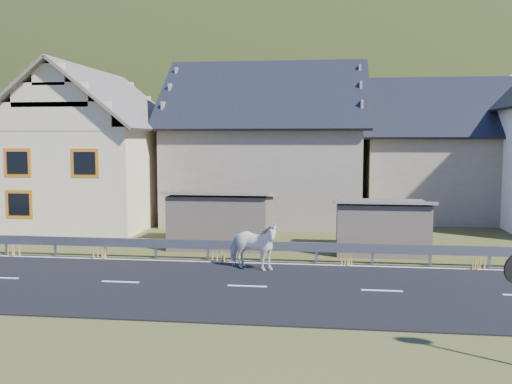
# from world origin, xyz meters

# --- Properties ---
(ground) EXTENTS (160.00, 160.00, 0.00)m
(ground) POSITION_xyz_m (0.00, 0.00, 0.00)
(ground) COLOR #394114
(ground) RESTS_ON ground
(road) EXTENTS (60.00, 7.00, 0.04)m
(road) POSITION_xyz_m (0.00, 0.00, 0.02)
(road) COLOR black
(road) RESTS_ON ground
(lane_markings) EXTENTS (60.00, 6.60, 0.01)m
(lane_markings) POSITION_xyz_m (0.00, 0.00, 0.04)
(lane_markings) COLOR silver
(lane_markings) RESTS_ON road
(guardrail) EXTENTS (28.10, 0.09, 0.75)m
(guardrail) POSITION_xyz_m (-0.00, 3.68, 0.56)
(guardrail) COLOR #93969B
(guardrail) RESTS_ON ground
(shed_left) EXTENTS (4.30, 3.30, 2.40)m
(shed_left) POSITION_xyz_m (-2.00, 6.50, 1.10)
(shed_left) COLOR brown
(shed_left) RESTS_ON ground
(shed_right) EXTENTS (3.80, 2.90, 2.20)m
(shed_right) POSITION_xyz_m (4.50, 6.00, 1.00)
(shed_right) COLOR brown
(shed_right) RESTS_ON ground
(house_cream) EXTENTS (7.80, 9.80, 8.30)m
(house_cream) POSITION_xyz_m (-10.00, 12.00, 4.36)
(house_cream) COLOR beige
(house_cream) RESTS_ON ground
(house_stone_a) EXTENTS (10.80, 9.80, 8.90)m
(house_stone_a) POSITION_xyz_m (-1.00, 15.00, 4.63)
(house_stone_a) COLOR gray
(house_stone_a) RESTS_ON ground
(house_stone_b) EXTENTS (9.80, 8.80, 8.10)m
(house_stone_b) POSITION_xyz_m (9.00, 17.00, 4.24)
(house_stone_b) COLOR gray
(house_stone_b) RESTS_ON ground
(mountain) EXTENTS (440.00, 280.00, 260.00)m
(mountain) POSITION_xyz_m (5.00, 180.00, -20.00)
(mountain) COLOR #253113
(mountain) RESTS_ON ground
(conifer_patch) EXTENTS (76.00, 50.00, 28.00)m
(conifer_patch) POSITION_xyz_m (-55.00, 110.00, 6.00)
(conifer_patch) COLOR black
(conifer_patch) RESTS_ON ground
(horse) EXTENTS (1.43, 2.11, 1.63)m
(horse) POSITION_xyz_m (-0.13, 2.19, 0.86)
(horse) COLOR white
(horse) RESTS_ON road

